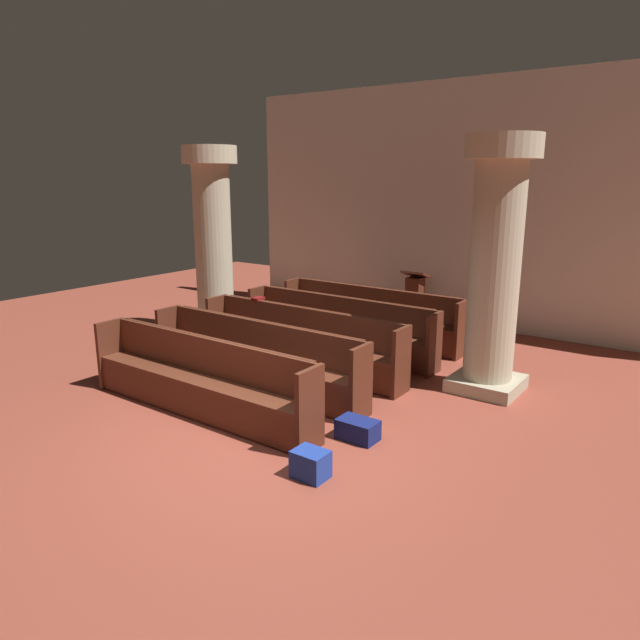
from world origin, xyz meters
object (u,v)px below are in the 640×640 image
object	(u,v)px
pillar_aisle_side	(495,263)
hymn_book	(258,298)
pew_row_0	(370,313)
pew_row_1	(338,325)
kneeler_box_blue	(311,464)
kneeler_box_navy	(358,430)
lectern	(414,303)
pew_row_3	(255,355)
pillar_far_side	(213,239)
pew_row_2	(300,338)
pew_row_4	(199,375)

from	to	relation	value
pillar_aisle_side	hymn_book	xyz separation A→B (m)	(-3.50, -0.64, -0.79)
pew_row_0	pew_row_1	distance (m)	0.99
pillar_aisle_side	kneeler_box_blue	world-z (taller)	pillar_aisle_side
pillar_aisle_side	kneeler_box_navy	bearing A→B (deg)	-104.60
pillar_aisle_side	hymn_book	size ratio (longest dim) A/B	17.64
pew_row_0	kneeler_box_blue	world-z (taller)	pew_row_0
lectern	hymn_book	distance (m)	3.34
pew_row_3	hymn_book	distance (m)	1.59
pew_row_0	lectern	bearing A→B (deg)	81.43
pillar_far_side	hymn_book	distance (m)	1.77
pew_row_2	kneeler_box_blue	bearing A→B (deg)	-50.40
kneeler_box_navy	pew_row_2	bearing A→B (deg)	142.82
pew_row_0	lectern	distance (m)	1.32
pew_row_3	pew_row_4	world-z (taller)	same
pew_row_2	hymn_book	distance (m)	1.09
kneeler_box_blue	pew_row_4	bearing A→B (deg)	167.42
pew_row_4	pillar_far_side	bearing A→B (deg)	132.66
pew_row_2	pew_row_3	size ratio (longest dim) A/B	1.00
pew_row_4	pillar_far_side	size ratio (longest dim) A/B	1.04
pew_row_3	lectern	xyz separation A→B (m)	(0.20, 4.26, -0.03)
kneeler_box_blue	pew_row_0	bearing A→B (deg)	114.50
pew_row_3	kneeler_box_navy	xyz separation A→B (m)	(1.93, -0.47, -0.38)
pew_row_4	kneeler_box_blue	xyz separation A→B (m)	(2.00, -0.45, -0.35)
pew_row_3	kneeler_box_blue	size ratio (longest dim) A/B	10.41
hymn_book	kneeler_box_navy	world-z (taller)	hymn_book
pillar_aisle_side	kneeler_box_blue	xyz separation A→B (m)	(-0.52, -3.25, -1.58)
pew_row_0	pillar_far_side	xyz separation A→B (m)	(-2.47, -1.26, 1.23)
lectern	kneeler_box_blue	xyz separation A→B (m)	(1.80, -5.70, -0.32)
pillar_far_side	pew_row_2	bearing A→B (deg)	-16.04
pew_row_0	pew_row_2	world-z (taller)	same
pew_row_4	hymn_book	size ratio (longest dim) A/B	18.30
pew_row_2	pew_row_4	world-z (taller)	same
pew_row_0	pillar_far_side	bearing A→B (deg)	-152.97
pew_row_0	kneeler_box_blue	xyz separation A→B (m)	(2.00, -4.39, -0.35)
pew_row_1	pew_row_2	distance (m)	0.99
pillar_far_side	kneeler_box_navy	bearing A→B (deg)	-26.28
pew_row_2	kneeler_box_blue	world-z (taller)	pew_row_2
pew_row_1	pew_row_4	xyz separation A→B (m)	(0.00, -2.96, 0.00)
pillar_aisle_side	pillar_far_side	xyz separation A→B (m)	(-4.99, -0.12, 0.00)
pillar_aisle_side	pew_row_1	bearing A→B (deg)	176.44
pew_row_1	kneeler_box_navy	xyz separation A→B (m)	(1.93, -2.45, -0.38)
pew_row_0	pillar_aisle_side	world-z (taller)	pillar_aisle_side
pew_row_0	pillar_far_side	world-z (taller)	pillar_far_side
pew_row_3	pew_row_4	xyz separation A→B (m)	(0.00, -0.99, 0.00)
pew_row_2	pew_row_4	bearing A→B (deg)	-90.00
pew_row_3	kneeler_box_blue	distance (m)	2.49
pew_row_4	pillar_aisle_side	xyz separation A→B (m)	(2.52, 2.80, 1.23)
pillar_far_side	pew_row_4	bearing A→B (deg)	-47.34
pew_row_3	kneeler_box_blue	world-z (taller)	pew_row_3
hymn_book	pew_row_2	bearing A→B (deg)	-10.79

